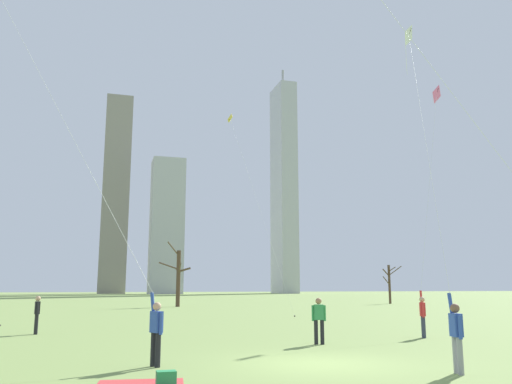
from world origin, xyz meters
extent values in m
plane|color=#7A934C|center=(0.00, 0.00, 0.00)|extent=(400.00, 400.00, 0.00)
cylinder|color=gray|center=(2.45, -2.57, 0.42)|extent=(0.14, 0.14, 0.85)
cylinder|color=gray|center=(2.49, -2.35, 0.42)|extent=(0.14, 0.14, 0.85)
cube|color=#2D4CA5|center=(2.47, -2.46, 1.12)|extent=(0.27, 0.37, 0.54)
sphere|color=brown|center=(2.47, -2.46, 1.51)|extent=(0.22, 0.22, 0.22)
cylinder|color=#2D4CA5|center=(2.43, -2.67, 1.09)|extent=(0.09, 0.09, 0.55)
cylinder|color=#2D4CA5|center=(2.51, -2.25, 1.59)|extent=(0.13, 0.22, 0.56)
cube|color=white|center=(8.47, 7.77, 14.38)|extent=(0.90, 0.80, 1.13)
cylinder|color=black|center=(8.47, 7.77, 14.38)|extent=(0.28, 0.18, 0.72)
cylinder|color=white|center=(8.31, 7.86, 13.14)|extent=(0.02, 0.02, 1.63)
cylinder|color=silver|center=(5.49, 2.76, 8.11)|extent=(5.97, 10.04, 12.54)
cylinder|color=#33384C|center=(6.81, 5.38, 0.42)|extent=(0.14, 0.14, 0.85)
cylinder|color=#33384C|center=(6.91, 5.58, 0.42)|extent=(0.14, 0.14, 0.85)
cube|color=red|center=(6.86, 5.48, 1.12)|extent=(0.33, 0.39, 0.54)
sphere|color=tan|center=(6.86, 5.48, 1.51)|extent=(0.22, 0.22, 0.22)
cylinder|color=red|center=(6.77, 5.29, 1.09)|extent=(0.09, 0.09, 0.55)
cylinder|color=red|center=(6.96, 5.67, 1.59)|extent=(0.17, 0.22, 0.56)
cube|color=pink|center=(13.76, 13.06, 13.78)|extent=(1.06, 0.68, 1.20)
cylinder|color=black|center=(13.76, 13.06, 13.78)|extent=(0.22, 0.21, 0.77)
cylinder|color=silver|center=(10.36, 9.36, 7.81)|extent=(6.82, 7.41, 11.94)
cylinder|color=black|center=(-4.20, 0.60, 0.42)|extent=(0.14, 0.14, 0.85)
cylinder|color=black|center=(-4.30, 0.79, 0.42)|extent=(0.14, 0.14, 0.85)
cube|color=#2D4CA5|center=(-4.25, 0.69, 1.12)|extent=(0.33, 0.39, 0.54)
sphere|color=tan|center=(-4.25, 0.69, 1.51)|extent=(0.22, 0.22, 0.22)
cylinder|color=#2D4CA5|center=(-4.15, 0.51, 1.09)|extent=(0.09, 0.09, 0.55)
cylinder|color=#2D4CA5|center=(-4.34, 0.88, 1.59)|extent=(0.17, 0.22, 0.56)
cylinder|color=silver|center=(-7.63, 4.66, 8.40)|extent=(6.58, 7.57, 13.12)
cylinder|color=black|center=(1.98, 4.37, 0.42)|extent=(0.14, 0.14, 0.85)
cylinder|color=black|center=(1.77, 4.44, 0.42)|extent=(0.14, 0.14, 0.85)
cube|color=#338C4C|center=(1.88, 4.41, 1.12)|extent=(0.38, 0.29, 0.54)
sphere|color=#9E7051|center=(1.88, 4.41, 1.51)|extent=(0.22, 0.22, 0.22)
cylinder|color=#338C4C|center=(2.08, 4.34, 1.09)|extent=(0.09, 0.09, 0.55)
cylinder|color=#338C4C|center=(1.68, 4.47, 1.09)|extent=(0.09, 0.09, 0.55)
cylinder|color=black|center=(-8.24, 11.49, 0.42)|extent=(0.14, 0.14, 0.85)
cylinder|color=black|center=(-8.28, 11.71, 0.42)|extent=(0.14, 0.14, 0.85)
cube|color=black|center=(-8.26, 11.60, 1.12)|extent=(0.26, 0.37, 0.54)
sphere|color=tan|center=(-8.26, 11.60, 1.51)|extent=(0.22, 0.22, 0.22)
cylinder|color=black|center=(-8.22, 11.39, 1.09)|extent=(0.09, 0.09, 0.55)
cylinder|color=black|center=(-8.30, 11.81, 1.09)|extent=(0.09, 0.09, 0.55)
cylinder|color=#3F3833|center=(-10.59, 17.24, 0.04)|extent=(0.10, 0.10, 0.08)
cube|color=yellow|center=(3.76, 26.28, 15.49)|extent=(0.30, 0.92, 0.87)
cylinder|color=black|center=(3.76, 26.28, 15.49)|extent=(0.27, 0.19, 0.54)
cylinder|color=silver|center=(5.49, 23.72, 7.76)|extent=(3.47, 5.13, 15.45)
cylinder|color=#3F3833|center=(7.22, 21.16, 0.04)|extent=(0.10, 0.10, 0.08)
cube|color=#268C4C|center=(-4.30, -2.07, 0.16)|extent=(0.40, 0.28, 0.30)
cylinder|color=#4C3828|center=(28.12, 44.07, 2.32)|extent=(0.29, 0.29, 4.64)
cylinder|color=#4C3828|center=(27.58, 43.83, 3.71)|extent=(1.20, 0.63, 0.93)
cylinder|color=#4C3828|center=(27.45, 43.62, 2.75)|extent=(1.44, 1.02, 1.04)
cylinder|color=#4C3828|center=(28.35, 43.68, 4.13)|extent=(0.58, 0.87, 0.59)
cylinder|color=#4C3828|center=(28.58, 43.38, 3.93)|extent=(1.04, 1.47, 1.15)
cylinder|color=#4C3828|center=(2.06, 41.55, 2.88)|extent=(0.42, 0.42, 5.75)
cylinder|color=#4C3828|center=(1.42, 41.09, 5.87)|extent=(1.44, 1.09, 1.45)
cylinder|color=#4C3828|center=(2.08, 40.95, 3.86)|extent=(0.18, 1.31, 1.18)
cylinder|color=#4C3828|center=(2.02, 42.04, 3.73)|extent=(0.28, 1.05, 0.49)
cylinder|color=#4C3828|center=(1.06, 41.75, 4.15)|extent=(2.08, 0.54, 0.84)
cylinder|color=#4C3828|center=(2.66, 41.41, 3.75)|extent=(1.30, 0.50, 0.56)
cube|color=#B2B2B7|center=(49.49, 142.59, 33.66)|extent=(5.43, 11.85, 67.32)
cylinder|color=#99999E|center=(49.49, 142.59, 70.33)|extent=(0.80, 0.80, 6.03)
cube|color=#B2B2B7|center=(12.07, 139.06, 19.50)|extent=(9.31, 8.63, 38.99)
cube|color=gray|center=(-2.45, 149.35, 30.38)|extent=(7.97, 5.26, 60.76)
camera|label=1|loc=(-5.71, -13.42, 2.02)|focal=36.80mm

